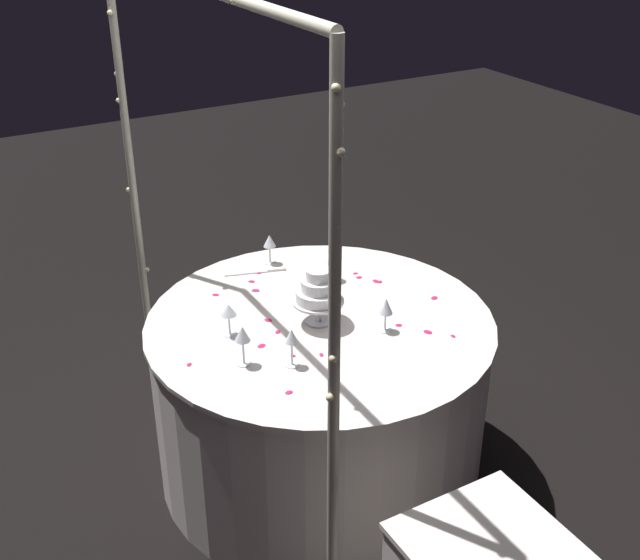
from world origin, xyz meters
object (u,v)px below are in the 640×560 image
Objects in this scene: wine_glass_1 at (292,339)px; wine_glass_2 at (386,307)px; main_table at (320,396)px; tiered_cake at (318,291)px; decorative_arch at (205,203)px; wine_glass_3 at (270,242)px; cake_knife at (259,271)px; wine_glass_5 at (229,311)px; wine_glass_4 at (243,336)px; wine_glass_0 at (333,260)px.

wine_glass_1 is 0.46m from wine_glass_2.
main_table is 0.55m from tiered_cake.
decorative_arch is 0.96m from wine_glass_3.
tiered_cake is 0.57m from cake_knife.
decorative_arch reaches higher than wine_glass_5.
wine_glass_1 is 0.95× the size of wine_glass_4.
decorative_arch is at bearing 41.74° from wine_glass_1.
wine_glass_0 is at bearing -42.73° from wine_glass_1.
decorative_arch is 15.29× the size of wine_glass_5.
main_table is at bearing -71.16° from wine_glass_4.
wine_glass_5 is at bearing -10.07° from wine_glass_4.
main_table is 0.64m from wine_glass_5.
wine_glass_0 is at bearing -71.10° from wine_glass_5.
wine_glass_2 is 1.06× the size of wine_glass_5.
cake_knife is (0.78, -0.23, -0.12)m from wine_glass_1.
wine_glass_5 is at bearing 142.16° from cake_knife.
decorative_arch is at bearing 88.54° from tiered_cake.
wine_glass_1 is 1.09× the size of wine_glass_3.
wine_glass_1 is at bearing -122.01° from wine_glass_4.
wine_glass_0 is at bearing -132.08° from cake_knife.
wine_glass_0 is at bearing -56.28° from wine_glass_4.
tiered_cake reaches higher than cake_knife.
decorative_arch is at bearing 137.86° from wine_glass_3.
main_table is at bearing 174.40° from wine_glass_3.
wine_glass_2 is at bearing -132.84° from tiered_cake.
wine_glass_2 is 0.62m from wine_glass_4.
main_table is at bearing 43.47° from wine_glass_2.
wine_glass_4 is (-0.74, 0.48, 0.02)m from wine_glass_3.
wine_glass_3 is at bearing -40.57° from wine_glass_5.
main_table is 0.63m from wine_glass_0.
cake_knife is (0.74, 0.23, -0.11)m from wine_glass_2.
wine_glass_4 reaches higher than wine_glass_3.
wine_glass_4 is at bearing 57.99° from wine_glass_1.
decorative_arch is at bearing 89.89° from main_table.
cake_knife is at bearing 1.82° from tiered_cake.
wine_glass_4 is at bearing 150.06° from cake_knife.
wine_glass_1 is at bearing 137.27° from wine_glass_0.
wine_glass_1 is at bearing 133.18° from tiered_cake.
decorative_arch is 0.94m from cake_knife.
wine_glass_3 reaches higher than wine_glass_5.
wine_glass_2 is 0.65m from wine_glass_5.
wine_glass_1 is 0.56× the size of cake_knife.
wine_glass_2 is 0.53× the size of cake_knife.
tiered_cake is 0.43m from wine_glass_4.
main_table is 9.24× the size of wine_glass_1.
main_table is 9.76× the size of wine_glass_2.
tiered_cake reaches higher than main_table.
wine_glass_1 is at bearing -159.98° from wine_glass_5.
wine_glass_4 is 0.23m from wine_glass_5.
wine_glass_4 is at bearing 123.72° from wine_glass_0.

